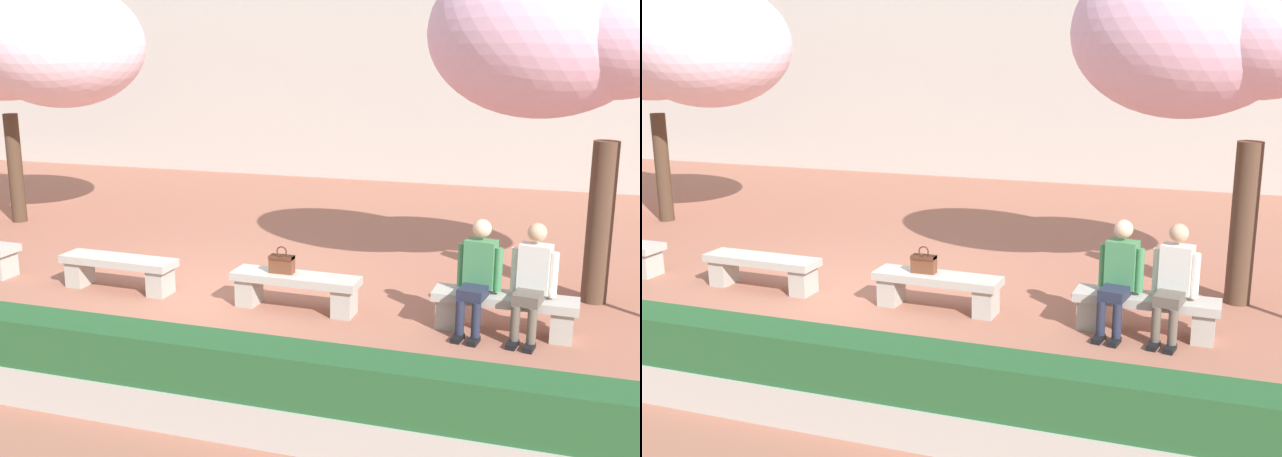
{
  "view_description": "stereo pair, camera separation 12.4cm",
  "coord_description": "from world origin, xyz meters",
  "views": [
    {
      "loc": [
        4.25,
        -8.2,
        3.14
      ],
      "look_at": [
        1.5,
        0.2,
        1.0
      ],
      "focal_mm": 42.0,
      "sensor_mm": 36.0,
      "label": 1
    },
    {
      "loc": [
        4.37,
        -8.16,
        3.14
      ],
      "look_at": [
        1.5,
        0.2,
        1.0
      ],
      "focal_mm": 42.0,
      "sensor_mm": 36.0,
      "label": 2
    }
  ],
  "objects": [
    {
      "name": "stone_bench_near_west",
      "position": [
        -1.25,
        0.0,
        0.3
      ],
      "size": [
        1.61,
        0.46,
        0.45
      ],
      "color": "#ADA89E",
      "rests_on": "ground"
    },
    {
      "name": "stone_bench_center",
      "position": [
        1.25,
        0.0,
        0.3
      ],
      "size": [
        1.61,
        0.46,
        0.45
      ],
      "color": "#ADA89E",
      "rests_on": "ground"
    },
    {
      "name": "stone_bench_near_east",
      "position": [
        3.74,
        0.0,
        0.3
      ],
      "size": [
        1.61,
        0.46,
        0.45
      ],
      "color": "#ADA89E",
      "rests_on": "ground"
    },
    {
      "name": "cherry_tree_secondary",
      "position": [
        -5.4,
        2.97,
        3.31
      ],
      "size": [
        5.21,
        3.24,
        4.69
      ],
      "color": "#473323",
      "rests_on": "ground"
    },
    {
      "name": "person_seated_left",
      "position": [
        3.43,
        -0.05,
        0.7
      ],
      "size": [
        0.5,
        0.72,
        1.29
      ],
      "color": "black",
      "rests_on": "ground"
    },
    {
      "name": "handbag",
      "position": [
        1.06,
        0.02,
        0.58
      ],
      "size": [
        0.3,
        0.15,
        0.34
      ],
      "color": "brown",
      "rests_on": "stone_bench_center"
    },
    {
      "name": "ground_plane",
      "position": [
        0.0,
        0.0,
        0.0
      ],
      "size": [
        100.0,
        100.0,
        0.0
      ],
      "primitive_type": "plane",
      "color": "#9E604C"
    },
    {
      "name": "planter_hedge_foreground",
      "position": [
        0.0,
        -2.96,
        0.39
      ],
      "size": [
        12.65,
        0.5,
        0.8
      ],
      "color": "#ADA89E",
      "rests_on": "ground"
    },
    {
      "name": "cherry_tree_main",
      "position": [
        4.5,
        1.59,
        3.31
      ],
      "size": [
        4.16,
        2.39,
        4.37
      ],
      "color": "#513828",
      "rests_on": "ground"
    },
    {
      "name": "person_seated_right",
      "position": [
        4.03,
        -0.05,
        0.7
      ],
      "size": [
        0.5,
        0.72,
        1.29
      ],
      "color": "black",
      "rests_on": "ground"
    }
  ]
}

